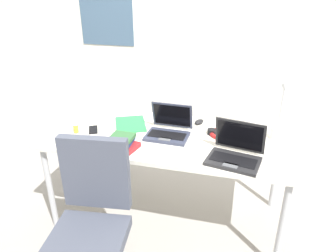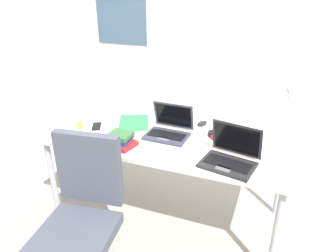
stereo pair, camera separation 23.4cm
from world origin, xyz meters
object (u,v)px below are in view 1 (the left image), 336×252
laptop_by_keyboard (235,153)px  book_stack (122,142)px  computer_mouse (199,122)px  pill_bottle (76,128)px  desk_lamp (282,108)px  office_chair (91,234)px  headphones (222,133)px  coffee_mug (276,133)px  cell_phone (93,130)px  laptop_front_right (169,130)px  paper_folder_near_lamp (130,124)px

laptop_by_keyboard → book_stack: laptop_by_keyboard is taller
computer_mouse → pill_bottle: bearing=-130.2°
desk_lamp → office_chair: bearing=-137.0°
headphones → office_chair: size_ratio=0.22×
computer_mouse → coffee_mug: bearing=14.1°
office_chair → laptop_by_keyboard: bearing=33.2°
computer_mouse → cell_phone: computer_mouse is taller
desk_lamp → book_stack: bearing=-153.7°
laptop_front_right → cell_phone: 0.59m
pill_bottle → book_stack: book_stack is taller
desk_lamp → computer_mouse: size_ratio=4.17×
pill_bottle → paper_folder_near_lamp: pill_bottle is taller
pill_bottle → coffee_mug: 1.48m
cell_phone → paper_folder_near_lamp: (0.24, 0.17, -0.00)m
laptop_by_keyboard → computer_mouse: laptop_by_keyboard is taller
office_chair → pill_bottle: bearing=122.5°
cell_phone → pill_bottle: pill_bottle is taller
laptop_by_keyboard → paper_folder_near_lamp: bearing=158.0°
office_chair → cell_phone: bearing=112.9°
cell_phone → coffee_mug: bearing=-17.9°
book_stack → coffee_mug: (1.03, 0.40, 0.00)m
cell_phone → paper_folder_near_lamp: 0.29m
paper_folder_near_lamp → office_chair: size_ratio=0.32×
laptop_by_keyboard → headphones: bearing=109.7°
coffee_mug → cell_phone: bearing=-171.5°
pill_bottle → laptop_by_keyboard: bearing=-4.9°
paper_folder_near_lamp → book_stack: bearing=-78.4°
laptop_by_keyboard → laptop_front_right: 0.55m
computer_mouse → headphones: (0.19, -0.16, -0.00)m
cell_phone → laptop_by_keyboard: bearing=-35.4°
computer_mouse → pill_bottle: 0.96m
laptop_by_keyboard → coffee_mug: (0.27, 0.37, -0.00)m
computer_mouse → office_chair: (-0.48, -1.01, -0.36)m
headphones → laptop_front_right: bearing=-165.7°
laptop_by_keyboard → office_chair: size_ratio=0.38×
laptop_by_keyboard → pill_bottle: bearing=175.1°
cell_phone → book_stack: book_stack is taller
headphones → paper_folder_near_lamp: 0.72m
cell_phone → desk_lamp: bearing=-13.0°
computer_mouse → office_chair: office_chair is taller
cell_phone → headphones: bearing=-17.0°
laptop_front_right → office_chair: 0.90m
laptop_front_right → headphones: laptop_front_right is taller
paper_folder_near_lamp → cell_phone: bearing=-144.9°
computer_mouse → laptop_front_right: bearing=-99.9°
desk_lamp → cell_phone: bearing=-166.6°
laptop_front_right → office_chair: size_ratio=0.33×
laptop_front_right → cell_phone: laptop_front_right is taller
laptop_front_right → paper_folder_near_lamp: 0.36m
laptop_by_keyboard → headphones: size_ratio=1.74×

